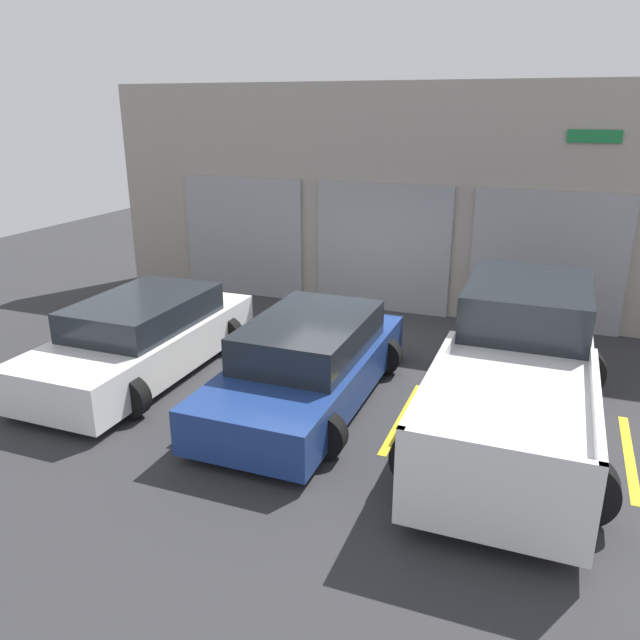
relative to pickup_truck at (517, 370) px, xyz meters
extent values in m
plane|color=#2D2D30|center=(-2.88, 1.35, -0.81)|extent=(28.00, 28.00, 0.00)
cube|color=#9E9389|center=(-2.88, 4.65, 1.48)|extent=(12.97, 0.60, 4.59)
cube|color=#939399|center=(-6.31, 4.31, 0.51)|extent=(2.83, 0.08, 2.65)
cube|color=#939399|center=(-3.08, 4.31, 0.51)|extent=(2.83, 0.08, 2.65)
cube|color=#939399|center=(0.15, 4.31, 0.51)|extent=(2.83, 0.08, 2.65)
cube|color=#197238|center=(0.69, 4.32, 2.81)|extent=(0.90, 0.03, 0.22)
cube|color=white|center=(0.00, -0.31, -0.16)|extent=(1.83, 5.24, 0.87)
cube|color=#1E2328|center=(0.00, 1.13, 0.60)|extent=(1.68, 2.36, 0.65)
cube|color=white|center=(-0.88, -1.49, 0.36)|extent=(0.08, 2.88, 0.18)
cube|color=white|center=(0.88, -1.49, 0.36)|extent=(0.08, 2.88, 0.18)
cube|color=white|center=(0.00, -2.89, 0.36)|extent=(1.83, 0.08, 0.18)
cylinder|color=black|center=(-0.81, 1.32, -0.42)|extent=(0.78, 0.22, 0.78)
cylinder|color=black|center=(0.81, 1.32, -0.42)|extent=(0.78, 0.22, 0.78)
cylinder|color=black|center=(-0.81, -1.93, -0.42)|extent=(0.78, 0.22, 0.78)
cylinder|color=black|center=(0.81, -1.93, -0.42)|extent=(0.78, 0.22, 0.78)
cube|color=white|center=(-5.76, -0.31, -0.35)|extent=(1.74, 4.39, 0.65)
cube|color=#1E2328|center=(-5.76, -0.20, 0.20)|extent=(1.53, 2.42, 0.46)
cylinder|color=black|center=(-6.51, 1.05, -0.51)|extent=(0.61, 0.22, 0.61)
cylinder|color=black|center=(-5.00, 1.05, -0.51)|extent=(0.61, 0.22, 0.61)
cylinder|color=black|center=(-6.51, -1.67, -0.51)|extent=(0.61, 0.22, 0.61)
cylinder|color=black|center=(-5.00, -1.67, -0.51)|extent=(0.61, 0.22, 0.61)
cube|color=navy|center=(-2.88, -0.31, -0.38)|extent=(1.73, 4.42, 0.59)
cube|color=#1E2328|center=(-2.88, -0.20, 0.18)|extent=(1.52, 2.43, 0.52)
cylinder|color=black|center=(-3.63, 1.06, -0.51)|extent=(0.60, 0.22, 0.60)
cylinder|color=black|center=(-2.12, 1.06, -0.51)|extent=(0.60, 0.22, 0.60)
cylinder|color=black|center=(-3.63, -1.68, -0.51)|extent=(0.60, 0.22, 0.60)
cylinder|color=black|center=(-2.12, -1.68, -0.51)|extent=(0.60, 0.22, 0.60)
cube|color=gold|center=(-7.19, -0.31, -0.81)|extent=(0.12, 2.20, 0.01)
cube|color=gold|center=(-4.32, -0.31, -0.81)|extent=(0.12, 2.20, 0.01)
cube|color=gold|center=(-1.44, -0.31, -0.81)|extent=(0.12, 2.20, 0.01)
cube|color=gold|center=(1.44, -0.31, -0.81)|extent=(0.12, 2.20, 0.01)
camera|label=1|loc=(0.28, -8.01, 3.31)|focal=35.00mm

